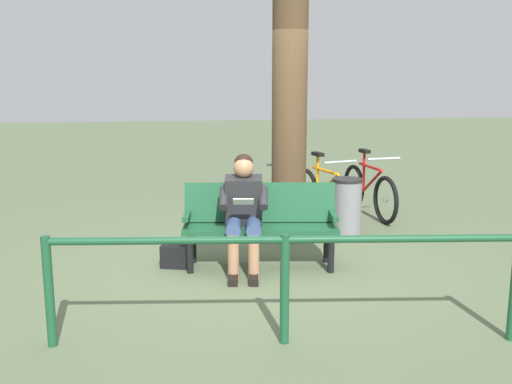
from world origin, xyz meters
The scene contains 10 objects.
ground_plane centered at (0.00, 0.00, 0.00)m, with size 40.00×40.00×0.00m, color #566647.
bench centered at (-0.06, -0.11, 0.51)m, with size 1.65×0.70×0.87m.
person_reading centered at (0.14, 0.03, 0.66)m, with size 0.53×0.80×1.20m.
handbag centered at (0.84, -0.15, 0.12)m, with size 0.30×0.14×0.24m, color black.
tree_trunk centered at (-0.57, -1.10, 1.79)m, with size 0.42×0.42×3.59m, color #4C3823.
litter_bin centered at (-1.25, -0.91, 0.38)m, with size 0.37×0.37×0.76m.
bicycle_silver centered at (-1.94, -2.09, 0.36)m, with size 0.48×1.68×0.94m.
bicycle_blue centered at (-1.22, -1.87, 0.36)m, with size 0.59×1.64×0.94m.
bicycle_orange centered at (-0.62, -1.79, 0.36)m, with size 0.48×1.68×0.94m.
railing_fence centered at (0.05, 1.75, 0.60)m, with size 3.52×0.48×0.85m.
Camera 1 is at (0.88, 5.84, 2.00)m, focal length 41.36 mm.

